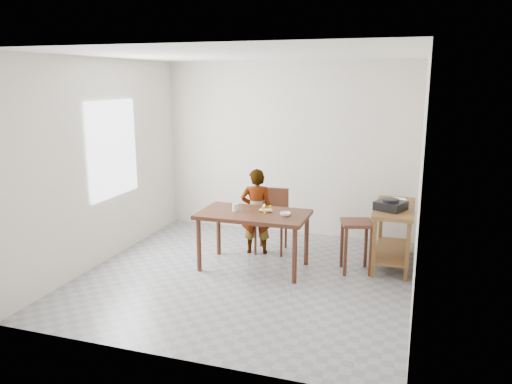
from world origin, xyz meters
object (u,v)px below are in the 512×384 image
(prep_counter, at_px, (393,235))
(child, at_px, (256,211))
(dining_chair, at_px, (271,221))
(stool, at_px, (356,246))
(dining_table, at_px, (254,240))

(prep_counter, relative_size, child, 0.98)
(prep_counter, bearing_deg, dining_chair, -179.22)
(prep_counter, xyz_separation_m, dining_chair, (-1.68, -0.02, 0.05))
(dining_chair, distance_m, stool, 1.32)
(child, bearing_deg, dining_table, 89.19)
(prep_counter, bearing_deg, dining_table, -157.85)
(child, distance_m, stool, 1.49)
(dining_chair, relative_size, stool, 1.33)
(child, bearing_deg, stool, 153.38)
(dining_table, distance_m, stool, 1.32)
(dining_table, xyz_separation_m, dining_chair, (0.04, 0.68, 0.07))
(child, bearing_deg, prep_counter, 168.64)
(prep_counter, xyz_separation_m, child, (-1.87, -0.13, 0.21))
(stool, bearing_deg, child, 168.78)
(child, xyz_separation_m, dining_chair, (0.18, 0.11, -0.16))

